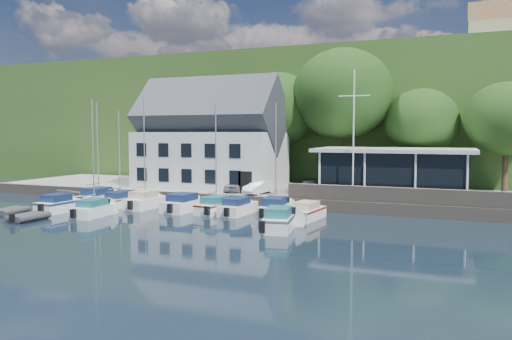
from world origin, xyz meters
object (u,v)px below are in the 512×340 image
object	(u,v)px
car_white	(259,187)
boat_r2_0	(59,203)
boat_r1_2	(144,154)
dinghy_1	(28,216)
flagpole	(354,135)
club_pavilion	(394,172)
car_blue	(330,189)
boat_r1_5	(238,206)
boat_r1_3	(184,202)
boat_r1_7	(307,210)
dinghy_0	(10,210)
boat_r1_4	(216,160)
boat_r1_0	(98,152)
boat_r1_6	(276,157)
car_dgrey	(309,187)
car_silver	(237,185)
boat_r1_1	(119,159)
harbor_building	(211,144)
boat_r2_4	(279,219)
boat_r2_1	(93,162)

from	to	relation	value
car_white	boat_r2_0	world-z (taller)	car_white
boat_r1_2	dinghy_1	bearing A→B (deg)	-117.11
flagpole	boat_r2_0	size ratio (longest dim) A/B	2.01
club_pavilion	dinghy_1	bearing A→B (deg)	-144.59
car_blue	boat_r1_5	xyz separation A→B (m)	(-5.93, -6.02, -0.96)
flagpole	dinghy_1	distance (m)	25.65
boat_r1_3	boat_r1_7	world-z (taller)	boat_r1_3
boat_r2_0	dinghy_0	xyz separation A→B (m)	(-2.63, -2.40, -0.40)
boat_r1_4	dinghy_0	bearing A→B (deg)	-147.12
boat_r1_2	dinghy_1	xyz separation A→B (m)	(-4.51, -8.31, -4.32)
boat_r1_0	boat_r1_5	bearing A→B (deg)	-2.62
flagpole	boat_r1_6	bearing A→B (deg)	-139.43
boat_r1_0	boat_r1_7	size ratio (longest dim) A/B	1.68
car_dgrey	boat_r2_0	world-z (taller)	car_dgrey
club_pavilion	dinghy_1	world-z (taller)	club_pavilion
boat_r1_4	boat_r2_0	distance (m)	13.32
car_silver	car_blue	world-z (taller)	car_silver
boat_r1_4	boat_r1_5	distance (m)	4.02
car_silver	boat_r1_1	world-z (taller)	boat_r1_1
harbor_building	boat_r2_4	bearing A→B (deg)	-48.91
boat_r1_4	car_blue	bearing A→B (deg)	46.84
harbor_building	flagpole	bearing A→B (deg)	-16.55
car_dgrey	boat_r2_1	world-z (taller)	boat_r2_1
boat_r1_0	dinghy_1	size ratio (longest dim) A/B	3.16
car_white	flagpole	world-z (taller)	flagpole
boat_r1_5	boat_r1_6	size ratio (longest dim) A/B	0.66
boat_r1_5	boat_r1_7	world-z (taller)	boat_r1_7
car_dgrey	boat_r1_4	xyz separation A→B (m)	(-5.78, -6.64, 2.62)
boat_r1_2	boat_r1_4	size ratio (longest dim) A/B	1.10
boat_r1_3	boat_r2_4	distance (m)	11.08
boat_r1_4	dinghy_1	size ratio (longest dim) A/B	2.81
car_dgrey	dinghy_1	size ratio (longest dim) A/B	1.43
car_dgrey	boat_r1_7	world-z (taller)	car_dgrey
car_dgrey	dinghy_1	xyz separation A→B (m)	(-17.02, -14.97, -1.28)
boat_r2_0	car_dgrey	bearing A→B (deg)	34.40
harbor_building	car_white	distance (m)	8.51
boat_r1_5	boat_r2_0	world-z (taller)	boat_r2_0
car_blue	boat_r2_4	bearing A→B (deg)	-89.85
car_white	boat_r1_0	world-z (taller)	boat_r1_0
boat_r2_0	car_blue	bearing A→B (deg)	30.79
club_pavilion	dinghy_0	bearing A→B (deg)	-150.63
boat_r1_1	boat_r1_6	xyz separation A→B (m)	(14.22, 0.44, 0.45)
boat_r1_7	dinghy_1	bearing A→B (deg)	-150.02
car_white	boat_r2_4	world-z (taller)	car_white
boat_r1_2	dinghy_1	world-z (taller)	boat_r1_2
boat_r1_3	dinghy_1	xyz separation A→B (m)	(-8.30, -8.28, -0.39)
car_white	boat_r1_3	size ratio (longest dim) A/B	0.60
boat_r2_1	boat_r2_0	bearing A→B (deg)	168.97
boat_r1_7	boat_r2_4	xyz separation A→B (m)	(-0.53, -4.65, 0.10)
dinghy_0	dinghy_1	distance (m)	3.84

